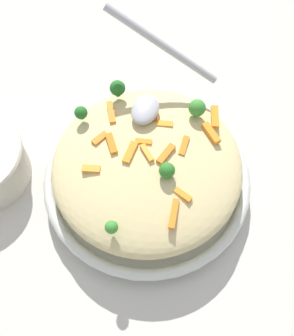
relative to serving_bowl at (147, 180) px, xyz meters
name	(u,v)px	position (x,y,z in m)	size (l,w,h in m)	color
ground_plane	(147,186)	(0.00, 0.00, -0.02)	(2.40, 2.40, 0.00)	beige
serving_bowl	(147,180)	(0.00, 0.00, 0.00)	(0.32, 0.32, 0.04)	silver
pasta_mound	(147,165)	(0.00, 0.00, 0.05)	(0.29, 0.28, 0.07)	#DBC689
carrot_piece_0	(211,133)	(0.07, -0.08, 0.08)	(0.04, 0.01, 0.01)	orange
carrot_piece_1	(166,154)	(0.01, -0.03, 0.08)	(0.03, 0.01, 0.01)	orange
carrot_piece_2	(165,124)	(0.06, -0.01, 0.08)	(0.02, 0.01, 0.01)	orange
carrot_piece_3	(147,153)	(0.00, 0.00, 0.08)	(0.03, 0.01, 0.01)	orange
carrot_piece_4	(183,195)	(-0.04, -0.07, 0.08)	(0.03, 0.01, 0.01)	orange
carrot_piece_5	(174,214)	(-0.07, -0.06, 0.08)	(0.04, 0.01, 0.01)	orange
carrot_piece_6	(215,117)	(0.10, -0.08, 0.08)	(0.04, 0.01, 0.01)	orange
carrot_piece_7	(100,139)	(0.01, 0.07, 0.08)	(0.03, 0.01, 0.01)	orange
carrot_piece_8	(130,153)	(-0.01, 0.02, 0.08)	(0.04, 0.01, 0.01)	orange
carrot_piece_9	(111,144)	(0.00, 0.05, 0.08)	(0.03, 0.01, 0.01)	orange
carrot_piece_10	(184,146)	(0.03, -0.05, 0.08)	(0.03, 0.01, 0.01)	orange
carrot_piece_11	(144,142)	(0.02, 0.01, 0.08)	(0.02, 0.01, 0.01)	orange
carrot_piece_12	(91,169)	(-0.05, 0.07, 0.08)	(0.03, 0.01, 0.01)	orange
carrot_piece_13	(153,114)	(0.07, 0.01, 0.08)	(0.03, 0.01, 0.01)	orange
carrot_piece_14	(111,113)	(0.05, 0.08, 0.08)	(0.04, 0.01, 0.01)	orange
broccoli_floret_0	(167,171)	(-0.02, -0.04, 0.09)	(0.02, 0.02, 0.03)	#296820
broccoli_floret_1	(81,113)	(0.03, 0.12, 0.08)	(0.02, 0.02, 0.02)	#205B1C
broccoli_floret_2	(111,227)	(-0.12, 0.01, 0.08)	(0.02, 0.02, 0.02)	#377928
broccoli_floret_3	(118,88)	(0.09, 0.08, 0.09)	(0.02, 0.02, 0.03)	#205B1C
broccoli_floret_4	(197,108)	(0.10, -0.05, 0.09)	(0.03, 0.03, 0.03)	#377928
serving_spoon	(152,83)	(0.10, 0.03, 0.11)	(0.12, 0.18, 0.11)	#B7B7BC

